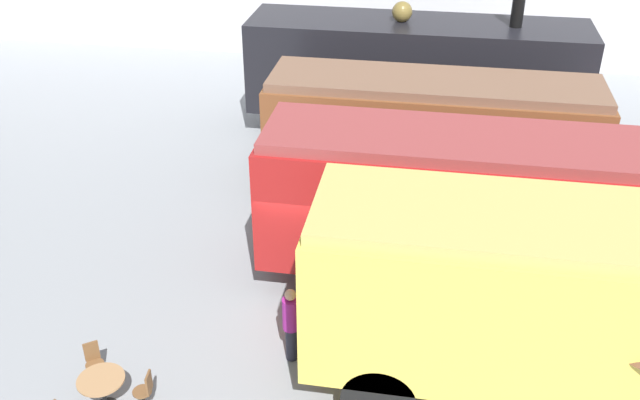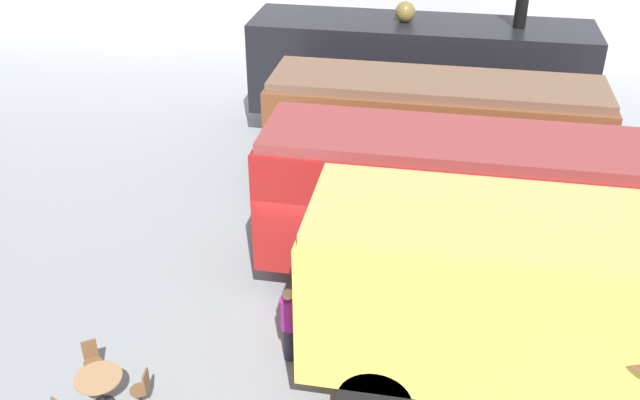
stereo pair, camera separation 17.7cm
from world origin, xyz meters
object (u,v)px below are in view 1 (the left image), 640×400
Objects in this scene: passenger_coach_vintage at (511,290)px; visitor_person at (291,322)px; steam_locomotive at (416,67)px; streamlined_locomotive at (513,206)px; cafe_chair_0 at (94,359)px; cafe_table_near at (102,385)px; passenger_coach_wooden at (432,126)px.

visitor_person is (-4.05, 0.19, -1.46)m from passenger_coach_vintage.
steam_locomotive is 0.93× the size of streamlined_locomotive.
steam_locomotive reaches higher than visitor_person.
visitor_person is at bearing -143.66° from streamlined_locomotive.
cafe_chair_0 is at bearing -161.25° from visitor_person.
streamlined_locomotive reaches higher than visitor_person.
cafe_table_near is at bearing -109.98° from steam_locomotive.
cafe_table_near is (-5.58, -9.36, -1.50)m from passenger_coach_wooden.
steam_locomotive is 12.36× the size of cafe_chair_0.
steam_locomotive is 14.04m from cafe_chair_0.
passenger_coach_wooden is at bearing 113.81° from streamlined_locomotive.
passenger_coach_wooden is 11.00m from cafe_table_near.
cafe_table_near is at bearing 0.00° from cafe_chair_0.
cafe_table_near is at bearing -120.79° from passenger_coach_wooden.
cafe_table_near is 0.51× the size of visitor_person.
streamlined_locomotive is at bearing 82.80° from cafe_chair_0.
passenger_coach_wooden is at bearing 72.15° from visitor_person.
passenger_coach_vintage is at bearing -78.87° from steam_locomotive.
streamlined_locomotive is at bearing -66.19° from passenger_coach_wooden.
passenger_coach_vintage is at bearing -94.20° from streamlined_locomotive.
passenger_coach_vintage reaches higher than cafe_chair_0.
visitor_person is at bearing -107.85° from passenger_coach_wooden.
cafe_chair_0 is at bearing -112.75° from steam_locomotive.
passenger_coach_vintage is (1.65, -7.66, 0.33)m from passenger_coach_wooden.
passenger_coach_wooden is 1.25× the size of passenger_coach_vintage.
passenger_coach_vintage is at bearing 61.57° from cafe_chair_0.
passenger_coach_vintage is 8.19× the size of cafe_table_near.
passenger_coach_wooden is 7.92m from visitor_person.
streamlined_locomotive is 6.68× the size of visitor_person.
passenger_coach_vintage is (-0.25, -3.36, 0.19)m from streamlined_locomotive.
steam_locomotive reaches higher than cafe_chair_0.
steam_locomotive is at bearing 101.13° from passenger_coach_vintage.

